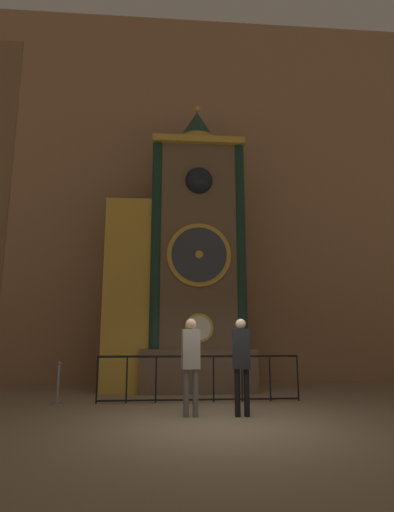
% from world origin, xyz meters
% --- Properties ---
extents(ground_plane, '(28.00, 28.00, 0.00)m').
position_xyz_m(ground_plane, '(0.00, 0.00, 0.00)').
color(ground_plane, '#847056').
extents(cathedral_back_wall, '(24.00, 0.32, 13.03)m').
position_xyz_m(cathedral_back_wall, '(-0.09, 5.65, 6.51)').
color(cathedral_back_wall, '#936B4C').
rests_on(cathedral_back_wall, ground_plane).
extents(clock_tower, '(4.17, 1.84, 8.66)m').
position_xyz_m(clock_tower, '(-0.50, 4.07, 3.57)').
color(clock_tower, brown).
rests_on(clock_tower, ground_plane).
extents(railing_fence, '(4.72, 0.05, 1.06)m').
position_xyz_m(railing_fence, '(-0.18, 2.19, 0.59)').
color(railing_fence, black).
rests_on(railing_fence, ground_plane).
extents(visitor_near, '(0.36, 0.25, 1.85)m').
position_xyz_m(visitor_near, '(-0.48, 0.59, 1.12)').
color(visitor_near, '#58554F').
rests_on(visitor_near, ground_plane).
extents(visitor_far, '(0.37, 0.26, 1.85)m').
position_xyz_m(visitor_far, '(0.51, 0.54, 1.11)').
color(visitor_far, black).
rests_on(visitor_far, ground_plane).
extents(stanchion_post, '(0.28, 0.28, 0.94)m').
position_xyz_m(stanchion_post, '(-3.36, 2.11, 0.30)').
color(stanchion_post, gray).
rests_on(stanchion_post, ground_plane).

